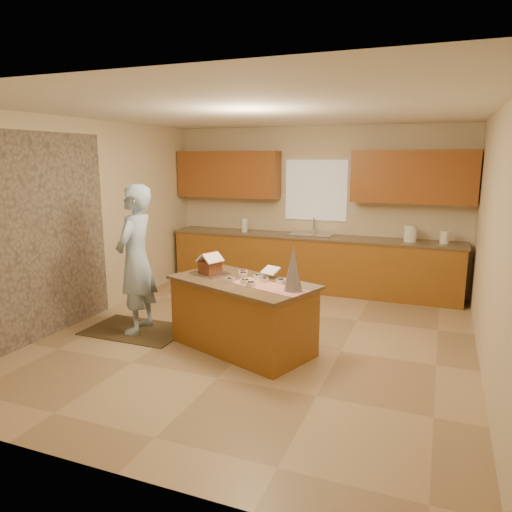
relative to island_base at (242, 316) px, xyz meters
name	(u,v)px	position (x,y,z in m)	size (l,w,h in m)	color
floor	(258,339)	(0.06, 0.33, -0.39)	(5.50, 5.50, 0.00)	tan
ceiling	(258,111)	(0.06, 0.33, 2.31)	(5.50, 5.50, 0.00)	silver
wall_back	(316,208)	(0.06, 3.08, 0.96)	(5.50, 5.50, 0.00)	beige
wall_front	(105,290)	(0.06, -2.42, 0.96)	(5.50, 5.50, 0.00)	beige
wall_left	(87,221)	(-2.44, 0.33, 0.96)	(5.50, 5.50, 0.00)	beige
wall_right	(493,245)	(2.56, 0.33, 0.96)	(5.50, 5.50, 0.00)	beige
stone_accent	(43,237)	(-2.42, -0.47, 0.86)	(2.50, 2.50, 0.00)	gray
window_curtain	(316,190)	(0.06, 3.05, 1.26)	(1.05, 0.03, 1.00)	white
back_counter_base	(310,264)	(0.06, 2.78, 0.05)	(4.80, 0.60, 0.88)	brown
back_counter_top	(311,237)	(0.06, 2.78, 0.51)	(4.85, 0.63, 0.04)	brown
upper_cabinet_left	(228,174)	(-1.49, 2.90, 1.51)	(1.85, 0.35, 0.80)	brown
upper_cabinet_right	(413,177)	(1.61, 2.90, 1.51)	(1.85, 0.35, 0.80)	brown
sink	(311,237)	(0.06, 2.78, 0.50)	(0.70, 0.45, 0.12)	silver
faucet	(314,226)	(0.06, 2.96, 0.67)	(0.03, 0.03, 0.28)	silver
island_base	(242,316)	(0.00, 0.00, 0.00)	(1.60, 0.80, 0.78)	brown
island_top	(242,282)	(0.00, 0.00, 0.41)	(1.67, 0.87, 0.04)	brown
table_runner	(269,287)	(0.37, -0.14, 0.43)	(0.89, 0.32, 0.01)	#B80D0F
baking_tray	(210,273)	(-0.47, 0.13, 0.44)	(0.41, 0.30, 0.02)	silver
cookbook	(270,270)	(0.24, 0.27, 0.51)	(0.20, 0.02, 0.16)	white
tinsel_tree	(293,268)	(0.66, -0.20, 0.67)	(0.20, 0.20, 0.49)	silver
rug	(136,330)	(-1.51, 0.03, -0.39)	(1.27, 0.83, 0.01)	black
boy	(136,259)	(-1.46, 0.03, 0.55)	(0.68, 0.45, 1.87)	#99B7D9
canister_a	(412,235)	(1.66, 2.78, 0.64)	(0.16, 0.16, 0.21)	white
canister_b	(410,233)	(1.63, 2.78, 0.65)	(0.17, 0.17, 0.25)	white
canister_c	(445,237)	(2.13, 2.78, 0.63)	(0.14, 0.14, 0.19)	white
paper_towel	(245,225)	(-1.13, 2.78, 0.65)	(0.11, 0.11, 0.23)	white
gingerbread_house	(210,265)	(-0.47, 0.13, 0.54)	(0.32, 0.32, 0.25)	maroon
candy_bowls	(252,279)	(0.10, 0.03, 0.45)	(0.67, 0.59, 0.05)	#29B374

